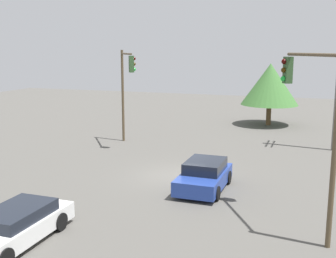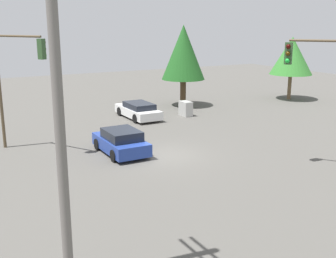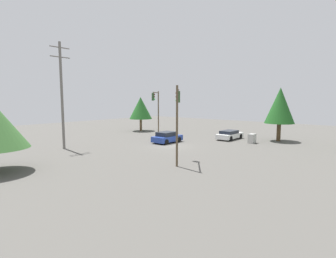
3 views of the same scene
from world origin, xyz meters
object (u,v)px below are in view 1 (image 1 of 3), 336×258
Objects in this scene: traffic_signal_cross at (126,81)px; sedan_blue at (204,176)px; sedan_white at (14,226)px; traffic_signal_main at (314,109)px.

sedan_blue is at bearing 9.33° from traffic_signal_cross.
traffic_signal_cross reaches higher than sedan_blue.
traffic_signal_main reaches higher than sedan_white.
traffic_signal_cross is (15.20, 2.85, 3.84)m from sedan_white.
traffic_signal_main reaches higher than traffic_signal_cross.
traffic_signal_main is at bearing -154.49° from sedan_white.
sedan_white is 15.93m from traffic_signal_cross.
traffic_signal_main is 1.02× the size of traffic_signal_cross.
sedan_blue is 11.28m from traffic_signal_cross.
sedan_white is 9.06m from sedan_blue.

